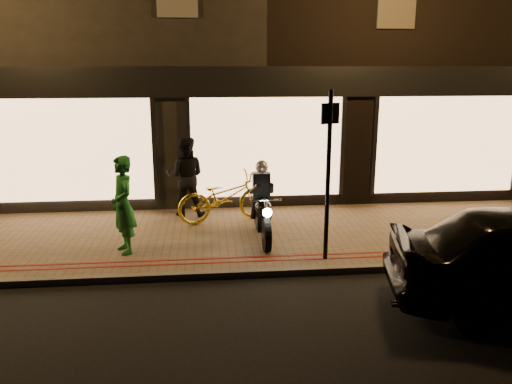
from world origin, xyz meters
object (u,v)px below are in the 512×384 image
(bicycle_gold, at_px, (225,197))
(person_green, at_px, (123,205))
(sign_post, at_px, (328,167))
(motorcycle, at_px, (262,210))

(bicycle_gold, relative_size, person_green, 1.17)
(bicycle_gold, xyz_separation_m, person_green, (-1.92, -1.74, 0.35))
(sign_post, height_order, bicycle_gold, sign_post)
(sign_post, bearing_deg, person_green, 169.03)
(sign_post, height_order, person_green, sign_post)
(sign_post, bearing_deg, bicycle_gold, 125.06)
(motorcycle, bearing_deg, person_green, -170.37)
(sign_post, xyz_separation_m, bicycle_gold, (-1.71, 2.44, -1.12))
(motorcycle, xyz_separation_m, sign_post, (1.01, -1.16, 1.06))
(sign_post, relative_size, person_green, 1.65)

